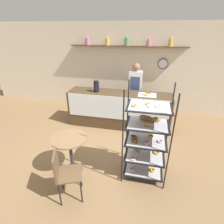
# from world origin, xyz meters

# --- Properties ---
(ground_plane) EXTENTS (14.00, 14.00, 0.00)m
(ground_plane) POSITION_xyz_m (0.00, 0.00, 0.00)
(ground_plane) COLOR olive
(back_wall) EXTENTS (10.00, 0.30, 2.70)m
(back_wall) POSITION_xyz_m (0.00, 2.67, 1.37)
(back_wall) COLOR beige
(back_wall) RESTS_ON ground_plane
(display_counter) EXTENTS (2.74, 0.63, 0.97)m
(display_counter) POSITION_xyz_m (0.00, 1.35, 0.49)
(display_counter) COLOR #4C3823
(display_counter) RESTS_ON ground_plane
(pastry_rack) EXTENTS (0.75, 0.55, 1.74)m
(pastry_rack) POSITION_xyz_m (0.79, -0.38, 0.82)
(pastry_rack) COLOR black
(pastry_rack) RESTS_ON ground_plane
(person_worker) EXTENTS (0.37, 0.23, 1.66)m
(person_worker) POSITION_xyz_m (0.36, 1.91, 0.92)
(person_worker) COLOR #282833
(person_worker) RESTS_ON ground_plane
(cafe_table) EXTENTS (0.64, 0.64, 0.76)m
(cafe_table) POSITION_xyz_m (-0.55, -0.58, 0.57)
(cafe_table) COLOR #262628
(cafe_table) RESTS_ON ground_plane
(cafe_chair) EXTENTS (0.50, 0.50, 0.89)m
(cafe_chair) POSITION_xyz_m (-0.41, -1.14, 0.55)
(cafe_chair) COLOR black
(cafe_chair) RESTS_ON ground_plane
(coffee_carafe) EXTENTS (0.15, 0.15, 0.32)m
(coffee_carafe) POSITION_xyz_m (-0.61, 1.30, 1.13)
(coffee_carafe) COLOR black
(coffee_carafe) RESTS_ON display_counter
(donut_tray_counter) EXTENTS (0.46, 0.36, 0.05)m
(donut_tray_counter) POSITION_xyz_m (0.71, 1.35, 0.99)
(donut_tray_counter) COLOR silver
(donut_tray_counter) RESTS_ON display_counter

